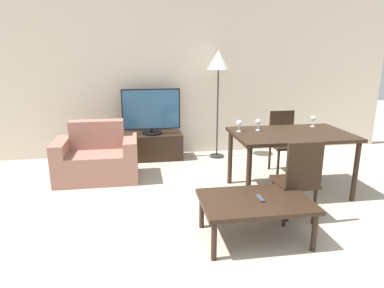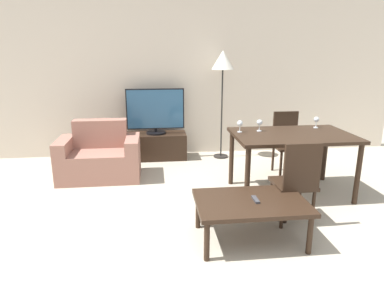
% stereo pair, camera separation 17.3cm
% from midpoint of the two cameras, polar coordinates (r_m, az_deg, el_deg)
% --- Properties ---
extents(ground_plane, '(18.00, 18.00, 0.00)m').
position_cam_midpoint_polar(ground_plane, '(2.83, 5.68, -22.81)').
color(ground_plane, '#B2A893').
extents(wall_back, '(7.47, 0.06, 2.70)m').
position_cam_midpoint_polar(wall_back, '(5.83, -3.12, 11.43)').
color(wall_back, beige).
rests_on(wall_back, ground_plane).
extents(armchair, '(1.11, 0.67, 0.79)m').
position_cam_midpoint_polar(armchair, '(4.95, -16.50, -2.39)').
color(armchair, '#9E6B5B').
rests_on(armchair, ground_plane).
extents(tv_stand, '(0.98, 0.44, 0.42)m').
position_cam_midpoint_polar(tv_stand, '(5.70, -7.49, -0.38)').
color(tv_stand, black).
rests_on(tv_stand, ground_plane).
extents(tv, '(0.93, 0.32, 0.73)m').
position_cam_midpoint_polar(tv, '(5.58, -7.70, 5.35)').
color(tv, black).
rests_on(tv, tv_stand).
extents(coffee_table, '(1.02, 0.68, 0.40)m').
position_cam_midpoint_polar(coffee_table, '(3.28, 9.03, -9.79)').
color(coffee_table, black).
rests_on(coffee_table, ground_plane).
extents(dining_table, '(1.43, 0.90, 0.77)m').
position_cam_midpoint_polar(dining_table, '(4.35, 15.05, 0.72)').
color(dining_table, black).
rests_on(dining_table, ground_plane).
extents(dining_chair_near, '(0.40, 0.40, 0.89)m').
position_cam_midpoint_polar(dining_chair_near, '(3.65, 16.02, -5.43)').
color(dining_chair_near, black).
rests_on(dining_chair_near, ground_plane).
extents(dining_chair_far, '(0.40, 0.40, 0.89)m').
position_cam_midpoint_polar(dining_chair_far, '(5.17, 14.06, 0.80)').
color(dining_chair_far, black).
rests_on(dining_chair_far, ground_plane).
extents(floor_lamp, '(0.35, 0.35, 1.75)m').
position_cam_midpoint_polar(floor_lamp, '(5.57, 3.52, 13.07)').
color(floor_lamp, black).
rests_on(floor_lamp, ground_plane).
extents(remote_primary, '(0.04, 0.15, 0.02)m').
position_cam_midpoint_polar(remote_primary, '(3.26, 9.77, -8.93)').
color(remote_primary, '#38383D').
rests_on(remote_primary, coffee_table).
extents(wine_glass_left, '(0.07, 0.07, 0.15)m').
position_cam_midpoint_polar(wine_glass_left, '(4.24, 6.72, 3.40)').
color(wine_glass_left, silver).
rests_on(wine_glass_left, dining_table).
extents(wine_glass_center, '(0.07, 0.07, 0.15)m').
position_cam_midpoint_polar(wine_glass_center, '(4.74, 18.58, 3.96)').
color(wine_glass_center, silver).
rests_on(wine_glass_center, dining_table).
extents(wine_glass_right, '(0.07, 0.07, 0.15)m').
position_cam_midpoint_polar(wine_glass_right, '(4.34, 9.87, 3.55)').
color(wine_glass_right, silver).
rests_on(wine_glass_right, dining_table).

